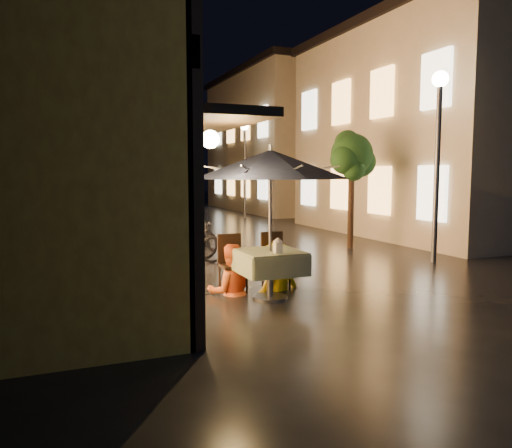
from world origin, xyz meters
name	(u,v)px	position (x,y,z in m)	size (l,w,h in m)	color
ground	(376,294)	(0.00, 0.00, 0.00)	(90.00, 90.00, 0.00)	black
west_building	(3,83)	(-5.72, 4.00, 3.71)	(5.90, 11.40, 7.40)	orange
east_building_near	(449,131)	(7.49, 6.50, 3.41)	(7.30, 9.30, 6.80)	#C2B19A
east_building_far	(295,143)	(7.49, 18.00, 3.66)	(7.30, 10.30, 7.30)	#C2B19A
street_tree	(352,157)	(2.41, 4.51, 2.42)	(1.43, 1.20, 3.15)	black
streetlamp_near	(438,132)	(3.00, 2.00, 2.92)	(0.36, 0.36, 4.23)	#59595E
streetlamp_far	(245,152)	(3.00, 14.00, 2.92)	(0.36, 0.36, 4.23)	#59595E
cafe_table	(270,263)	(-1.75, 0.40, 0.59)	(0.99, 0.99, 0.78)	#59595E
patio_umbrella	(270,164)	(-1.75, 0.40, 2.15)	(2.53, 2.53, 2.46)	#59595E
cafe_chair_left	(231,260)	(-2.15, 1.14, 0.54)	(0.42, 0.42, 0.97)	black
cafe_chair_right	(274,257)	(-1.35, 1.14, 0.54)	(0.42, 0.42, 0.97)	black
table_lantern	(278,245)	(-1.75, 0.11, 0.92)	(0.16, 0.16, 0.25)	white
person_orange	(230,245)	(-2.22, 0.98, 0.82)	(0.79, 0.62, 1.63)	orange
person_yellow	(277,244)	(-1.39, 0.94, 0.79)	(1.02, 0.59, 1.58)	#E2BC0C
bicycle_0	(186,243)	(-2.27, 3.81, 0.47)	(0.63, 1.79, 0.94)	black
bicycle_1	(180,237)	(-2.28, 4.31, 0.55)	(0.51, 1.82, 1.09)	black
bicycle_2	(164,236)	(-2.46, 5.28, 0.46)	(0.62, 1.77, 0.93)	black
bicycle_3	(164,230)	(-2.17, 6.61, 0.47)	(0.45, 1.58, 0.95)	black
bicycle_4	(144,226)	(-2.53, 7.69, 0.49)	(0.65, 1.88, 0.99)	black
bicycle_5	(138,219)	(-2.45, 9.17, 0.54)	(0.51, 1.79, 1.08)	black
bicycle_6	(139,222)	(-2.48, 8.89, 0.49)	(0.65, 1.85, 0.97)	black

